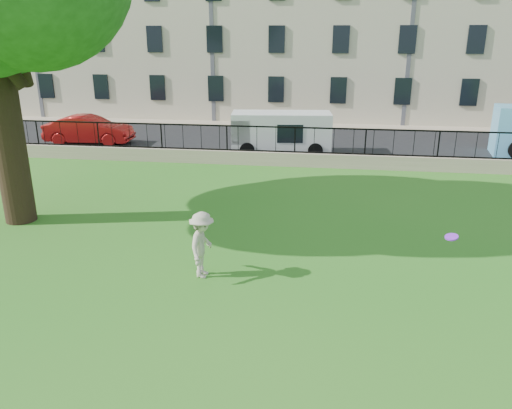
% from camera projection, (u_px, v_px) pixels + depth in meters
% --- Properties ---
extents(ground, '(120.00, 120.00, 0.00)m').
position_uv_depth(ground, '(255.00, 304.00, 10.72)').
color(ground, '#26721B').
rests_on(ground, ground).
extents(retaining_wall, '(50.00, 0.40, 0.60)m').
position_uv_depth(retaining_wall, '(294.00, 159.00, 21.86)').
color(retaining_wall, gray).
rests_on(retaining_wall, ground).
extents(iron_railing, '(50.00, 0.05, 1.13)m').
position_uv_depth(iron_railing, '(295.00, 140.00, 21.58)').
color(iron_railing, black).
rests_on(iron_railing, retaining_wall).
extents(street, '(60.00, 9.00, 0.01)m').
position_uv_depth(street, '(300.00, 144.00, 26.36)').
color(street, black).
rests_on(street, ground).
extents(sidewalk, '(60.00, 1.40, 0.12)m').
position_uv_depth(sidewalk, '(305.00, 126.00, 31.21)').
color(sidewalk, gray).
rests_on(sidewalk, ground).
extents(building_row, '(56.40, 10.40, 13.80)m').
position_uv_depth(building_row, '(313.00, 12.00, 34.29)').
color(building_row, beige).
rests_on(building_row, ground).
extents(man, '(0.67, 1.08, 1.61)m').
position_uv_depth(man, '(202.00, 245.00, 11.72)').
color(man, '#B5AB93').
rests_on(man, ground).
extents(frisbee, '(0.34, 0.34, 0.12)m').
position_uv_depth(frisbee, '(452.00, 237.00, 10.26)').
color(frisbee, '#8427DE').
extents(red_sedan, '(4.58, 1.83, 1.48)m').
position_uv_depth(red_sedan, '(89.00, 130.00, 26.12)').
color(red_sedan, '#B21615').
rests_on(red_sedan, street).
extents(white_van, '(4.86, 2.31, 1.97)m').
position_uv_depth(white_van, '(281.00, 133.00, 23.99)').
color(white_van, silver).
rests_on(white_van, street).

